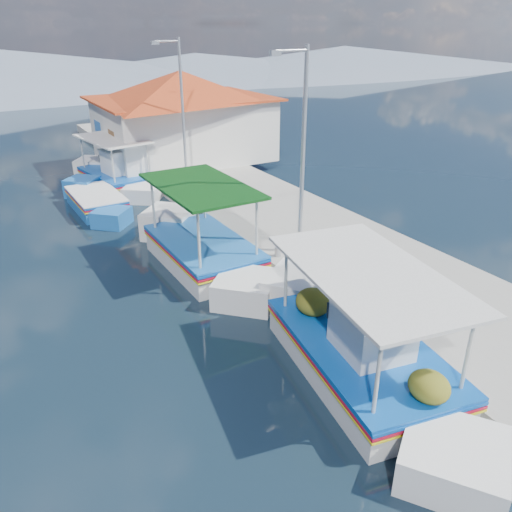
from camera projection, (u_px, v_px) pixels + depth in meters
ground at (190, 336)px, 12.43m from camera, size 160.00×160.00×0.00m
quay at (268, 214)px, 19.73m from camera, size 5.00×44.00×0.50m
bollards at (229, 219)px, 18.02m from camera, size 0.20×17.20×0.30m
main_caique at (358, 350)px, 10.98m from camera, size 3.38×8.32×2.78m
caique_green_canopy at (202, 251)px, 16.02m from camera, size 2.41×7.85×2.93m
caique_blue_hull at (96, 202)px, 20.85m from camera, size 1.85×5.94×1.06m
caique_far at (116, 177)px, 23.67m from camera, size 2.88×7.13×2.53m
harbor_building at (182, 114)px, 25.89m from camera, size 10.49×10.49×4.40m
lamp_post_near at (301, 144)px, 14.44m from camera, size 1.21×0.14×6.00m
lamp_post_far at (180, 105)px, 21.52m from camera, size 1.21×0.14×6.00m
mountain_ridge at (49, 71)px, 58.59m from camera, size 171.40×96.00×5.50m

